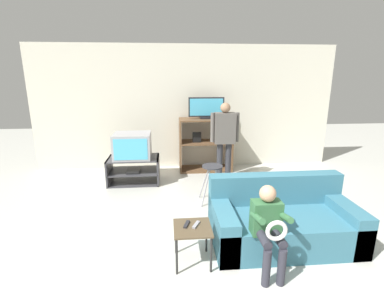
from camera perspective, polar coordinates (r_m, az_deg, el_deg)
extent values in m
cube|color=silver|center=(6.02, -1.31, 8.16)|extent=(6.40, 0.06, 2.60)
cube|color=#38383D|center=(5.46, -11.68, -6.82)|extent=(0.95, 0.58, 0.02)
cube|color=#38383D|center=(5.39, -11.79, -4.75)|extent=(0.91, 0.58, 0.02)
cube|color=#38383D|center=(5.31, -11.93, -2.13)|extent=(0.95, 0.58, 0.02)
cube|color=#38383D|center=(5.46, -16.58, -4.55)|extent=(0.03, 0.58, 0.48)
cube|color=#38383D|center=(5.35, -6.93, -4.43)|extent=(0.03, 0.58, 0.48)
cube|color=black|center=(5.31, -11.90, -4.67)|extent=(0.24, 0.28, 0.05)
cube|color=#9E9EA3|center=(5.25, -12.11, 0.38)|extent=(0.67, 0.56, 0.46)
cube|color=#4CB7E0|center=(4.98, -12.50, -0.42)|extent=(0.59, 0.01, 0.38)
cube|color=brown|center=(5.83, -2.41, 0.48)|extent=(0.03, 0.50, 1.11)
cube|color=brown|center=(5.97, 7.87, 0.69)|extent=(0.03, 0.50, 1.11)
cube|color=brown|center=(6.03, 2.73, -4.37)|extent=(1.04, 0.50, 0.03)
cube|color=brown|center=(5.87, 2.80, 1.12)|extent=(1.04, 0.50, 0.03)
cube|color=brown|center=(5.77, 2.86, 5.77)|extent=(1.04, 0.50, 0.03)
cube|color=black|center=(5.74, 1.01, 2.13)|extent=(0.18, 0.04, 0.22)
cube|color=black|center=(5.78, 2.93, 6.15)|extent=(0.26, 0.20, 0.04)
cube|color=black|center=(5.75, 2.96, 8.29)|extent=(0.73, 0.04, 0.40)
cube|color=#4CB7E0|center=(5.73, 2.99, 8.27)|extent=(0.68, 0.01, 0.35)
cylinder|color=#99999E|center=(4.36, 2.87, -8.15)|extent=(0.17, 0.15, 0.60)
cylinder|color=#99999E|center=(4.39, 5.82, -8.02)|extent=(0.17, 0.15, 0.60)
cylinder|color=#99999E|center=(4.55, 2.51, -7.13)|extent=(0.17, 0.15, 0.60)
cylinder|color=#99999E|center=(4.58, 5.34, -7.01)|extent=(0.17, 0.15, 0.60)
cylinder|color=#333338|center=(4.36, 4.21, -3.89)|extent=(0.32, 0.32, 0.02)
cube|color=brown|center=(3.06, 0.11, -16.18)|extent=(0.40, 0.40, 0.02)
cylinder|color=black|center=(3.02, -3.15, -21.46)|extent=(0.02, 0.02, 0.41)
cylinder|color=black|center=(3.05, 3.94, -21.11)|extent=(0.02, 0.02, 0.41)
cylinder|color=black|center=(3.31, -3.36, -17.88)|extent=(0.02, 0.02, 0.41)
cylinder|color=black|center=(3.33, 2.98, -17.61)|extent=(0.02, 0.02, 0.41)
cube|color=#232328|center=(3.09, -1.11, -15.46)|extent=(0.08, 0.15, 0.02)
cube|color=gray|center=(3.08, 0.85, -15.53)|extent=(0.10, 0.14, 0.02)
cube|color=teal|center=(3.65, 18.14, -15.53)|extent=(1.69, 0.86, 0.38)
cube|color=teal|center=(3.76, 16.66, -8.00)|extent=(1.69, 0.20, 0.38)
cube|color=teal|center=(3.41, 6.30, -15.89)|extent=(0.22, 0.86, 0.50)
cube|color=teal|center=(3.95, 28.37, -13.20)|extent=(0.22, 0.86, 0.50)
cylinder|color=#2D2D33|center=(5.29, 5.66, -3.08)|extent=(0.11, 0.11, 0.75)
cylinder|color=#2D2D33|center=(5.32, 7.41, -3.02)|extent=(0.11, 0.11, 0.75)
cube|color=#5B5651|center=(5.14, 6.75, 3.97)|extent=(0.38, 0.20, 0.57)
cylinder|color=#5B5651|center=(5.10, 4.23, 4.10)|extent=(0.08, 0.08, 0.54)
cylinder|color=#5B5651|center=(5.19, 9.22, 4.14)|extent=(0.08, 0.08, 0.54)
sphere|color=#A37A5B|center=(5.09, 6.87, 8.11)|extent=(0.18, 0.18, 0.18)
cylinder|color=#2D2D38|center=(2.98, 15.02, -22.79)|extent=(0.08, 0.08, 0.38)
cylinder|color=#2D2D38|center=(3.03, 17.90, -22.34)|extent=(0.08, 0.08, 0.38)
cylinder|color=#2D2D38|center=(2.97, 14.32, -17.45)|extent=(0.09, 0.30, 0.09)
cylinder|color=#2D2D38|center=(3.02, 17.14, -17.10)|extent=(0.09, 0.30, 0.09)
cube|color=#33663D|center=(3.04, 14.93, -13.67)|extent=(0.30, 0.17, 0.36)
cylinder|color=#33663D|center=(2.86, 13.27, -13.84)|extent=(0.06, 0.31, 0.14)
cylinder|color=#33663D|center=(2.95, 18.40, -13.29)|extent=(0.06, 0.31, 0.14)
sphere|color=tan|center=(2.93, 15.27, -9.10)|extent=(0.17, 0.17, 0.17)
torus|color=silver|center=(2.80, 16.96, -16.02)|extent=(0.21, 0.04, 0.21)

